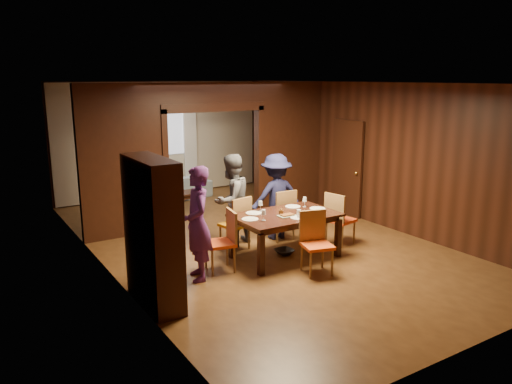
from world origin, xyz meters
TOP-DOWN VIEW (x-y plane):
  - floor at (0.00, 0.00)m, footprint 9.00×9.00m
  - ceiling at (0.00, 0.00)m, footprint 5.50×9.00m
  - room_walls at (0.00, 1.89)m, footprint 5.52×9.01m
  - person_purple at (-1.66, -1.04)m, footprint 0.55×0.71m
  - person_grey at (-0.47, 0.04)m, footprint 0.99×0.89m
  - person_navy at (0.44, -0.04)m, footprint 1.10×0.70m
  - sofa at (-0.07, 3.85)m, footprint 2.10×1.05m
  - serving_bowl at (0.06, -0.86)m, footprint 0.33×0.33m
  - dining_table at (-0.01, -0.99)m, footprint 1.72×1.07m
  - coffee_table at (-0.16, 2.82)m, footprint 0.80×0.50m
  - chair_left at (-1.24, -0.94)m, footprint 0.51×0.51m
  - chair_right at (1.25, -0.96)m, footprint 0.52×0.52m
  - chair_far_l at (-0.54, -0.18)m, footprint 0.52×0.52m
  - chair_far_r at (0.48, -0.15)m, footprint 0.46×0.46m
  - chair_near at (-0.01, -1.84)m, footprint 0.54×0.54m
  - hutch at (-2.53, -1.50)m, footprint 0.40×1.20m
  - door_right at (2.70, 0.50)m, footprint 0.06×0.90m
  - window_far at (0.00, 4.44)m, footprint 1.20×0.03m
  - curtain_left at (-0.75, 4.40)m, footprint 0.35×0.06m
  - curtain_right at (0.75, 4.40)m, footprint 0.35×0.06m
  - plate_left at (-0.69, -0.95)m, footprint 0.27×0.27m
  - plate_far_l at (-0.44, -0.67)m, footprint 0.27×0.27m
  - plate_far_r at (0.37, -0.67)m, footprint 0.27×0.27m
  - plate_right at (0.65, -1.01)m, footprint 0.27×0.27m
  - plate_near at (0.03, -1.30)m, footprint 0.27×0.27m
  - platter_a at (-0.07, -1.11)m, footprint 0.30×0.20m
  - platter_b at (0.29, -1.18)m, footprint 0.30×0.20m
  - wineglass_left at (-0.54, -1.12)m, footprint 0.08×0.08m
  - wineglass_far at (-0.27, -0.61)m, footprint 0.08×0.08m
  - wineglass_right at (0.55, -0.79)m, footprint 0.08×0.08m
  - tumbler at (0.03, -1.30)m, footprint 0.07×0.07m
  - condiment_jar at (-0.12, -1.01)m, footprint 0.08×0.08m

SIDE VIEW (x-z plane):
  - floor at x=0.00m, z-range 0.00..0.00m
  - coffee_table at x=-0.16m, z-range 0.00..0.40m
  - sofa at x=-0.07m, z-range 0.00..0.59m
  - dining_table at x=-0.01m, z-range 0.00..0.76m
  - chair_left at x=-1.24m, z-range 0.00..0.97m
  - chair_right at x=1.25m, z-range 0.00..0.97m
  - chair_far_l at x=-0.54m, z-range 0.00..0.97m
  - chair_far_r at x=0.48m, z-range 0.00..0.97m
  - chair_near at x=-0.01m, z-range 0.00..0.97m
  - plate_left at x=-0.69m, z-range 0.76..0.77m
  - plate_far_l at x=-0.44m, z-range 0.76..0.77m
  - plate_far_r at x=0.37m, z-range 0.76..0.77m
  - plate_right at x=0.65m, z-range 0.76..0.77m
  - plate_near at x=0.03m, z-range 0.76..0.77m
  - platter_a at x=-0.07m, z-range 0.76..0.80m
  - platter_b at x=0.29m, z-range 0.76..0.80m
  - serving_bowl at x=0.06m, z-range 0.76..0.84m
  - person_navy at x=0.44m, z-range 0.00..1.62m
  - condiment_jar at x=-0.12m, z-range 0.76..0.87m
  - tumbler at x=0.03m, z-range 0.76..0.90m
  - person_grey at x=-0.47m, z-range 0.00..1.68m
  - wineglass_left at x=-0.54m, z-range 0.76..0.94m
  - wineglass_far at x=-0.27m, z-range 0.76..0.94m
  - wineglass_right at x=0.55m, z-range 0.76..0.94m
  - person_purple at x=-1.66m, z-range 0.00..1.74m
  - hutch at x=-2.53m, z-range 0.00..2.00m
  - door_right at x=2.70m, z-range 0.00..2.10m
  - curtain_left at x=-0.75m, z-range 0.05..2.45m
  - curtain_right at x=0.75m, z-range 0.05..2.45m
  - room_walls at x=0.00m, z-range 0.06..2.96m
  - window_far at x=0.00m, z-range 1.05..2.35m
  - ceiling at x=0.00m, z-range 2.89..2.91m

